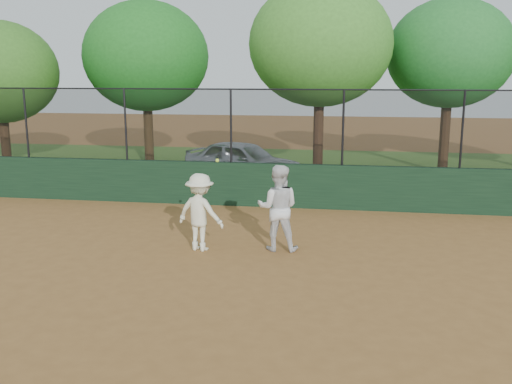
# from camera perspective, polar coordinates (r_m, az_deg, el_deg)

# --- Properties ---
(ground) EXTENTS (80.00, 80.00, 0.00)m
(ground) POSITION_cam_1_polar(r_m,az_deg,el_deg) (10.17, -6.52, -9.02)
(ground) COLOR brown
(ground) RESTS_ON ground
(back_wall) EXTENTS (26.00, 0.20, 1.20)m
(back_wall) POSITION_cam_1_polar(r_m,az_deg,el_deg) (15.65, -0.67, 0.76)
(back_wall) COLOR #16311C
(back_wall) RESTS_ON ground
(grass_strip) EXTENTS (36.00, 12.00, 0.01)m
(grass_strip) POSITION_cam_1_polar(r_m,az_deg,el_deg) (21.60, 2.05, 2.22)
(grass_strip) COLOR #30541A
(grass_strip) RESTS_ON ground
(parked_car) EXTENTS (4.38, 2.95, 1.38)m
(parked_car) POSITION_cam_1_polar(r_m,az_deg,el_deg) (19.27, -1.35, 3.13)
(parked_car) COLOR #A0A4A9
(parked_car) RESTS_ON ground
(player_second) EXTENTS (0.89, 0.70, 1.78)m
(player_second) POSITION_cam_1_polar(r_m,az_deg,el_deg) (11.70, 2.21, -1.59)
(player_second) COLOR silver
(player_second) RESTS_ON ground
(player_main) EXTENTS (1.17, 0.88, 1.95)m
(player_main) POSITION_cam_1_polar(r_m,az_deg,el_deg) (11.76, -5.61, -2.02)
(player_main) COLOR #ECEAC8
(player_main) RESTS_ON ground
(fence_assembly) EXTENTS (26.00, 0.06, 2.00)m
(fence_assembly) POSITION_cam_1_polar(r_m,az_deg,el_deg) (15.43, -0.79, 6.73)
(fence_assembly) COLOR black
(fence_assembly) RESTS_ON back_wall
(tree_1) EXTENTS (4.87, 4.43, 6.34)m
(tree_1) POSITION_cam_1_polar(r_m,az_deg,el_deg) (22.94, -10.97, 13.16)
(tree_1) COLOR #462F18
(tree_1) RESTS_ON ground
(tree_2) EXTENTS (4.87, 4.43, 6.66)m
(tree_2) POSITION_cam_1_polar(r_m,az_deg,el_deg) (19.96, 6.45, 14.44)
(tree_2) COLOR #472B19
(tree_2) RESTS_ON ground
(tree_3) EXTENTS (4.45, 4.05, 6.21)m
(tree_3) POSITION_cam_1_polar(r_m,az_deg,el_deg) (21.83, 18.84, 12.96)
(tree_3) COLOR #3F2715
(tree_3) RESTS_ON ground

